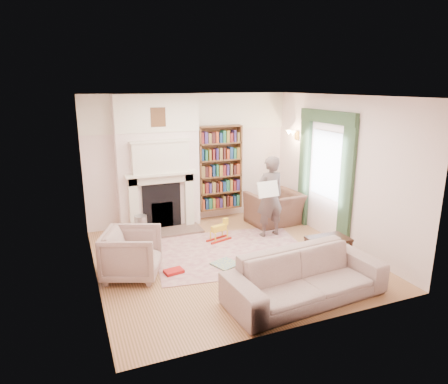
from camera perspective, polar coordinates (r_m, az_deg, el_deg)
name	(u,v)px	position (r m, az deg, el deg)	size (l,w,h in m)	color
floor	(229,258)	(7.18, 0.76, -9.39)	(4.50, 4.50, 0.00)	brown
ceiling	(230,96)	(6.53, 0.84, 13.56)	(4.50, 4.50, 0.00)	white
wall_back	(190,159)	(8.79, -4.89, 4.74)	(4.50, 4.50, 0.00)	#F4DDD4
wall_front	(303,223)	(4.81, 11.23, -4.35)	(4.50, 4.50, 0.00)	#F4DDD4
wall_left	(90,195)	(6.23, -18.66, -0.36)	(4.50, 4.50, 0.00)	#F4DDD4
wall_right	(339,171)	(7.85, 16.16, 2.92)	(4.50, 4.50, 0.00)	#F4DDD4
fireplace	(158,164)	(8.42, -9.38, 4.03)	(1.70, 0.58, 2.80)	#F4DDD4
bookcase	(220,168)	(8.92, -0.61, 3.47)	(1.00, 0.24, 1.85)	brown
window	(326,164)	(8.14, 14.38, 3.83)	(0.02, 0.90, 1.30)	silver
curtain_left	(347,185)	(7.63, 17.12, 0.97)	(0.07, 0.32, 2.40)	#2A422B
curtain_right	(304,170)	(8.73, 11.40, 3.08)	(0.07, 0.32, 2.40)	#2A422B
pelmet	(327,117)	(7.99, 14.56, 10.36)	(0.09, 1.70, 0.24)	#2A422B
wall_sconce	(289,136)	(8.86, 9.29, 7.95)	(0.20, 0.24, 0.24)	gold
rug	(232,252)	(7.41, 1.11, -8.53)	(2.74, 2.11, 0.01)	beige
armchair_reading	(274,208)	(8.82, 7.19, -2.34)	(1.07, 0.94, 0.70)	#53352C
armchair_left	(132,254)	(6.54, -13.00, -8.59)	(0.83, 0.86, 0.78)	#B4A795
sofa	(306,277)	(5.90, 11.57, -11.78)	(2.33, 0.91, 0.68)	#BFAF9E
man_reading	(270,197)	(7.97, 6.55, -0.67)	(0.60, 0.39, 1.64)	#534543
newspaper	(268,189)	(7.68, 6.32, 0.41)	(0.44, 0.02, 0.31)	white
coffee_table	(328,250)	(7.15, 14.59, -8.03)	(0.70, 0.45, 0.45)	#341C12
paraffin_heater	(141,229)	(7.89, -11.75, -5.24)	(0.24, 0.24, 0.55)	#9A9BA1
rocking_horse	(219,231)	(7.83, -0.74, -5.52)	(0.49, 0.20, 0.44)	yellow
board_game	(225,264)	(6.89, 0.19, -10.25)	(0.38, 0.38, 0.03)	#CAC847
game_box_lid	(174,271)	(6.67, -7.19, -11.18)	(0.30, 0.20, 0.05)	#A81313
comic_annuals	(250,265)	(6.87, 3.78, -10.40)	(0.78, 0.66, 0.02)	red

